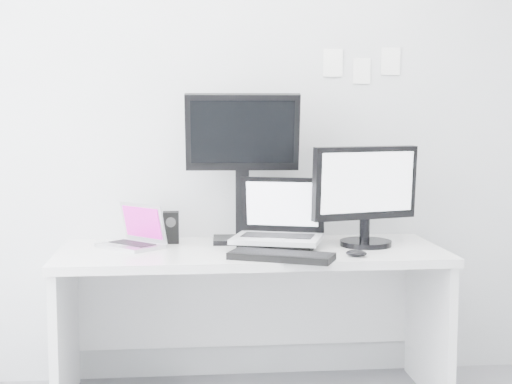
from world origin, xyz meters
TOP-DOWN VIEW (x-y plane):
  - back_wall at (0.00, 1.60)m, footprint 3.60×0.00m
  - desk at (0.00, 1.25)m, footprint 1.80×0.70m
  - macbook at (-0.57, 1.33)m, footprint 0.35×0.35m
  - speaker at (-0.38, 1.45)m, footprint 0.10×0.10m
  - dell_laptop at (0.12, 1.25)m, footprint 0.48×0.43m
  - rear_monitor at (-0.03, 1.43)m, footprint 0.56×0.23m
  - samsung_monitor at (0.55, 1.28)m, footprint 0.59×0.39m
  - keyboard at (0.11, 0.97)m, footprint 0.48×0.33m
  - mouse at (0.45, 1.01)m, footprint 0.11×0.09m
  - wall_note_0 at (0.45, 1.59)m, footprint 0.10×0.00m
  - wall_note_1 at (0.60, 1.59)m, footprint 0.09×0.00m
  - wall_note_2 at (0.75, 1.59)m, footprint 0.10×0.00m

SIDE VIEW (x-z plane):
  - desk at x=0.00m, z-range 0.00..0.73m
  - keyboard at x=0.11m, z-range 0.73..0.76m
  - mouse at x=0.45m, z-range 0.73..0.76m
  - speaker at x=-0.38m, z-range 0.73..0.88m
  - macbook at x=-0.57m, z-range 0.73..0.94m
  - dell_laptop at x=0.12m, z-range 0.73..1.07m
  - samsung_monitor at x=0.55m, z-range 0.73..1.23m
  - rear_monitor at x=-0.03m, z-range 0.73..1.48m
  - back_wall at x=0.00m, z-range -0.45..3.15m
  - wall_note_1 at x=0.60m, z-range 1.52..1.65m
  - wall_note_0 at x=0.45m, z-range 1.55..1.69m
  - wall_note_2 at x=0.75m, z-range 1.56..1.70m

